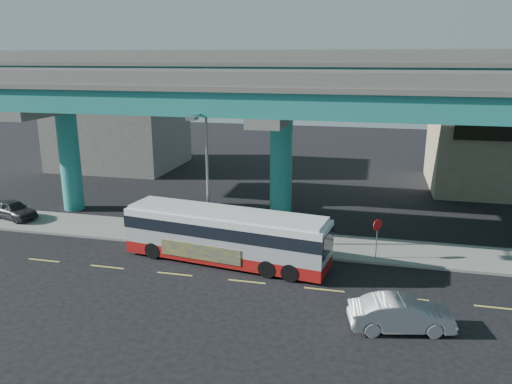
% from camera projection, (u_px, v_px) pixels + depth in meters
% --- Properties ---
extents(ground, '(120.00, 120.00, 0.00)m').
position_uv_depth(ground, '(248.00, 279.00, 26.11)').
color(ground, black).
rests_on(ground, ground).
extents(sidewalk, '(70.00, 4.00, 0.15)m').
position_uv_depth(sidewalk, '(270.00, 241.00, 31.25)').
color(sidewalk, gray).
rests_on(sidewalk, ground).
extents(lane_markings, '(58.00, 0.12, 0.01)m').
position_uv_depth(lane_markings, '(247.00, 282.00, 25.83)').
color(lane_markings, '#D8C64C').
rests_on(lane_markings, ground).
extents(viaduct, '(52.00, 12.40, 11.70)m').
position_uv_depth(viaduct, '(282.00, 90.00, 32.25)').
color(viaduct, teal).
rests_on(viaduct, ground).
extents(building_concrete, '(12.00, 10.00, 9.00)m').
position_uv_depth(building_concrete, '(119.00, 123.00, 51.91)').
color(building_concrete, gray).
rests_on(building_concrete, ground).
extents(transit_bus, '(11.99, 4.20, 3.02)m').
position_uv_depth(transit_bus, '(226.00, 234.00, 27.93)').
color(transit_bus, maroon).
rests_on(transit_bus, ground).
extents(sedan, '(3.29, 4.98, 1.44)m').
position_uv_depth(sedan, '(401.00, 314.00, 21.15)').
color(sedan, '#A7A6AB').
rests_on(sedan, ground).
extents(parked_car, '(3.66, 4.73, 1.32)m').
position_uv_depth(parked_car, '(13.00, 209.00, 35.26)').
color(parked_car, '#2F3035').
rests_on(parked_car, sidewalk).
extents(street_lamp, '(0.50, 2.66, 8.24)m').
position_uv_depth(street_lamp, '(204.00, 161.00, 28.66)').
color(street_lamp, gray).
rests_on(street_lamp, sidewalk).
extents(stop_sign, '(0.51, 0.52, 2.33)m').
position_uv_depth(stop_sign, '(377.00, 230.00, 28.11)').
color(stop_sign, gray).
rests_on(stop_sign, sidewalk).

